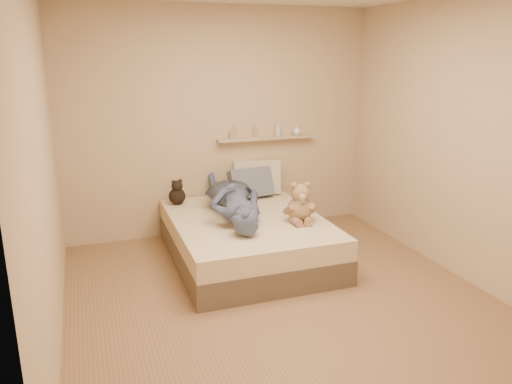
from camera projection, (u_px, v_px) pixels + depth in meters
name	position (u px, v px, depth m)	size (l,w,h in m)	color
room	(283.00, 153.00, 4.02)	(3.80, 3.80, 3.80)	#876446
bed	(247.00, 239.00, 5.16)	(1.50, 1.90, 0.45)	brown
game_console	(249.00, 222.00, 4.52)	(0.16, 0.07, 0.06)	silver
teddy_bear	(300.00, 205.00, 4.94)	(0.34, 0.34, 0.42)	#926E50
dark_plush	(177.00, 194.00, 5.52)	(0.19, 0.19, 0.29)	black
pillow_cream	(257.00, 177.00, 5.93)	(0.55, 0.16, 0.40)	#C3B29A
pillow_grey	(251.00, 183.00, 5.77)	(0.50, 0.14, 0.34)	slate
person	(233.00, 198.00, 5.14)	(0.55, 1.50, 0.36)	#424A68
wall_shelf	(266.00, 138.00, 5.92)	(1.20, 0.12, 0.03)	tan
shelf_bottles	(272.00, 130.00, 5.92)	(0.91, 0.13, 0.18)	white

